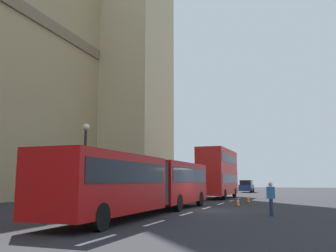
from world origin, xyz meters
TOP-DOWN VIEW (x-y plane):
  - ground_plane at (0.00, 0.00)m, footprint 160.00×160.00m
  - lane_centre_marking at (-0.38, 0.00)m, footprint 34.40×0.16m
  - articulated_bus at (-3.47, 1.99)m, footprint 16.74×2.54m
  - double_decker_bus at (15.19, 2.00)m, footprint 9.03×2.54m
  - sedan_lead at (35.26, 1.85)m, footprint 4.40×1.86m
  - traffic_cone_west at (4.51, -1.64)m, footprint 0.36×0.36m
  - traffic_cone_middle at (8.56, -1.84)m, footprint 0.36×0.36m
  - street_lamp at (-2.54, 6.50)m, footprint 0.44×0.44m
  - pedestrian_near_cones at (-2.35, -4.39)m, footprint 0.36×0.41m

SIDE VIEW (x-z plane):
  - ground_plane at x=0.00m, z-range 0.00..0.00m
  - lane_centre_marking at x=-0.38m, z-range 0.00..0.01m
  - traffic_cone_west at x=4.51m, z-range -0.01..0.57m
  - traffic_cone_middle at x=8.56m, z-range -0.01..0.57m
  - pedestrian_near_cones at x=-2.35m, z-range 0.07..1.76m
  - sedan_lead at x=35.26m, z-range -0.01..1.84m
  - articulated_bus at x=-3.47m, z-range 0.30..3.20m
  - double_decker_bus at x=15.19m, z-range 0.26..5.16m
  - street_lamp at x=-2.54m, z-range 0.42..5.69m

